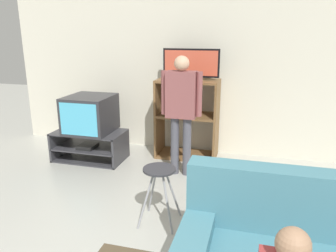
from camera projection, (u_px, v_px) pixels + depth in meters
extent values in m
cube|color=silver|center=(206.00, 70.00, 4.97)|extent=(6.40, 0.06, 2.60)
cube|color=#38383D|center=(91.00, 158.00, 4.95)|extent=(1.03, 0.58, 0.02)
cube|color=#38383D|center=(90.00, 147.00, 4.90)|extent=(1.00, 0.58, 0.02)
cube|color=#38383D|center=(89.00, 132.00, 4.84)|extent=(1.03, 0.58, 0.02)
cube|color=#38383D|center=(61.00, 142.00, 5.02)|extent=(0.03, 0.58, 0.43)
cube|color=#38383D|center=(121.00, 148.00, 4.77)|extent=(0.03, 0.58, 0.43)
cube|color=black|center=(88.00, 146.00, 4.82)|extent=(0.24, 0.28, 0.05)
cube|color=#2D2D33|center=(90.00, 114.00, 4.77)|extent=(0.64, 0.67, 0.53)
cube|color=#4CB7E0|center=(78.00, 120.00, 4.46)|extent=(0.56, 0.01, 0.45)
cube|color=brown|center=(159.00, 117.00, 5.03)|extent=(0.03, 0.51, 1.18)
cube|color=brown|center=(216.00, 121.00, 4.80)|extent=(0.03, 0.51, 1.18)
cube|color=brown|center=(187.00, 155.00, 5.07)|extent=(0.84, 0.51, 0.03)
cube|color=brown|center=(187.00, 115.00, 4.90)|extent=(0.84, 0.51, 0.03)
cube|color=brown|center=(188.00, 81.00, 4.76)|extent=(0.84, 0.51, 0.03)
cube|color=#3870B7|center=(176.00, 107.00, 4.83)|extent=(0.18, 0.04, 0.22)
cube|color=black|center=(191.00, 78.00, 4.74)|extent=(0.29, 0.20, 0.04)
cube|color=black|center=(191.00, 63.00, 4.68)|extent=(0.82, 0.04, 0.40)
cube|color=#D8593F|center=(191.00, 63.00, 4.66)|extent=(0.77, 0.01, 0.35)
cylinder|color=#99999E|center=(146.00, 200.00, 3.17)|extent=(0.16, 0.15, 0.57)
cylinder|color=#99999E|center=(167.00, 203.00, 3.12)|extent=(0.16, 0.15, 0.57)
cylinder|color=#99999E|center=(152.00, 190.00, 3.37)|extent=(0.16, 0.15, 0.57)
cylinder|color=#99999E|center=(173.00, 193.00, 3.31)|extent=(0.16, 0.15, 0.57)
cylinder|color=#333338|center=(159.00, 169.00, 3.16)|extent=(0.32, 0.32, 0.02)
cube|color=teal|center=(315.00, 204.00, 2.28)|extent=(1.80, 0.20, 0.48)
cylinder|color=#4C4C56|center=(175.00, 145.00, 4.36)|extent=(0.11, 0.11, 0.79)
cylinder|color=#4C4C56|center=(187.00, 147.00, 4.32)|extent=(0.11, 0.11, 0.79)
cube|color=#8C4C4C|center=(181.00, 95.00, 4.15)|extent=(0.38, 0.20, 0.59)
cylinder|color=#8C4C4C|center=(164.00, 93.00, 4.20)|extent=(0.08, 0.08, 0.56)
cylinder|color=#8C4C4C|center=(199.00, 94.00, 4.08)|extent=(0.08, 0.08, 0.56)
sphere|color=#DBAD89|center=(182.00, 63.00, 4.04)|extent=(0.19, 0.19, 0.19)
sphere|color=#A37A5B|center=(293.00, 245.00, 1.55)|extent=(0.17, 0.17, 0.17)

